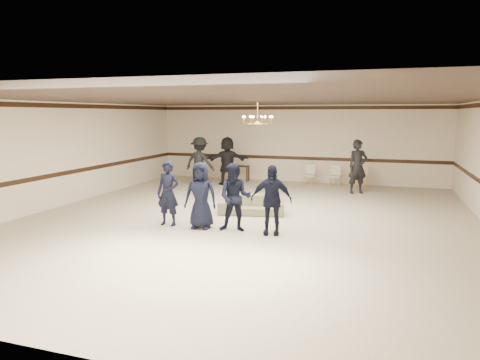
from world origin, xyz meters
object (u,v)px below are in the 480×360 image
object	(u,v)px
boy_a	(168,193)
adult_left	(200,162)
banquet_chair_left	(310,175)
boy_c	(235,198)
adult_mid	(227,161)
banquet_chair_mid	(335,176)
boy_d	(271,200)
settee	(251,205)
banquet_chair_right	(362,177)
chandelier	(258,112)
boy_b	(201,195)
adult_right	(358,167)
console_table	(240,173)

from	to	relation	value
boy_a	adult_left	distance (m)	6.09
banquet_chair_left	boy_c	bearing A→B (deg)	-93.54
adult_mid	banquet_chair_mid	world-z (taller)	adult_mid
adult_left	banquet_chair_mid	xyz separation A→B (m)	(5.11, 1.49, -0.55)
boy_d	banquet_chair_mid	bearing A→B (deg)	76.35
settee	banquet_chair_mid	xyz separation A→B (m)	(1.79, 5.49, 0.15)
boy_d	banquet_chair_mid	world-z (taller)	boy_d
banquet_chair_right	banquet_chair_left	bearing A→B (deg)	176.91
chandelier	boy_c	size ratio (longest dim) A/B	0.57
chandelier	adult_left	distance (m)	5.35
boy_b	banquet_chair_right	bearing A→B (deg)	57.14
boy_c	boy_d	world-z (taller)	same
boy_a	boy_d	bearing A→B (deg)	1.11
adult_left	settee	bearing A→B (deg)	137.80
banquet_chair_right	boy_c	bearing A→B (deg)	-112.91
adult_right	console_table	bearing A→B (deg)	134.36
settee	adult_right	distance (m)	5.12
banquet_chair_right	chandelier	bearing A→B (deg)	-120.85
boy_c	banquet_chair_right	xyz separation A→B (m)	(2.65, 7.35, -0.41)
boy_a	settee	bearing A→B (deg)	49.25
banquet_chair_left	adult_right	bearing A→B (deg)	-30.64
chandelier	adult_mid	world-z (taller)	chandelier
boy_b	adult_left	world-z (taller)	adult_left
settee	adult_left	distance (m)	5.25
settee	banquet_chair_right	distance (m)	6.16
boy_c	boy_d	xyz separation A→B (m)	(0.90, 0.00, 0.00)
boy_a	boy_b	size ratio (longest dim) A/B	1.00
settee	banquet_chair_left	xyz separation A→B (m)	(0.79, 5.49, 0.15)
boy_b	adult_left	xyz separation A→B (m)	(-2.56, 5.86, 0.14)
console_table	banquet_chair_mid	bearing A→B (deg)	-3.00
boy_a	adult_right	bearing A→B (deg)	55.96
boy_c	banquet_chair_left	xyz separation A→B (m)	(0.65, 7.35, -0.41)
settee	banquet_chair_mid	bearing A→B (deg)	60.70
boy_c	adult_mid	xyz separation A→B (m)	(-2.56, 6.56, 0.14)
settee	banquet_chair_mid	distance (m)	5.78
boy_c	settee	bearing A→B (deg)	86.65
chandelier	adult_left	size ratio (longest dim) A/B	0.49
boy_b	banquet_chair_right	world-z (taller)	boy_b
settee	adult_left	world-z (taller)	adult_left
boy_d	banquet_chair_mid	xyz separation A→B (m)	(0.75, 7.35, -0.41)
adult_mid	banquet_chair_left	world-z (taller)	adult_mid
boy_a	banquet_chair_left	size ratio (longest dim) A/B	1.98
banquet_chair_mid	chandelier	bearing A→B (deg)	-102.94
settee	boy_a	bearing A→B (deg)	-143.15
adult_right	boy_c	bearing A→B (deg)	-142.19
settee	adult_right	xyz separation A→B (m)	(2.68, 4.31, 0.69)
boy_d	banquet_chair_left	world-z (taller)	boy_d
boy_d	banquet_chair_right	size ratio (longest dim) A/B	1.98
adult_mid	console_table	bearing A→B (deg)	-126.61
chandelier	boy_d	world-z (taller)	chandelier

